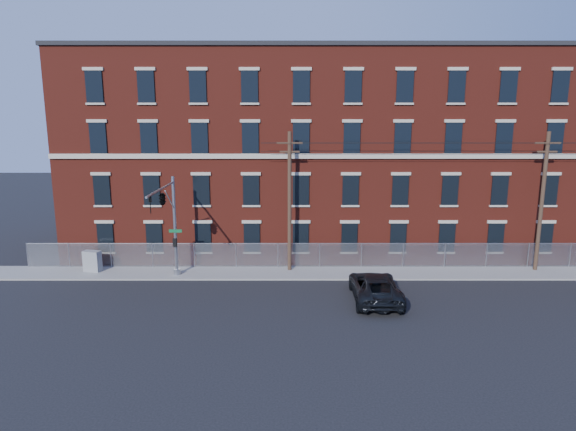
% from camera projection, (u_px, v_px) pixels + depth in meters
% --- Properties ---
extents(ground, '(140.00, 140.00, 0.00)m').
position_uv_depth(ground, '(258.00, 299.00, 30.69)').
color(ground, black).
rests_on(ground, ground).
extents(sidewalk, '(65.00, 3.00, 0.12)m').
position_uv_depth(sidewalk, '(428.00, 273.00, 35.59)').
color(sidewalk, gray).
rests_on(sidewalk, ground).
extents(mill_building, '(55.30, 14.32, 16.30)m').
position_uv_depth(mill_building, '(405.00, 151.00, 42.74)').
color(mill_building, maroon).
rests_on(mill_building, ground).
extents(chain_link_fence, '(59.06, 0.06, 1.85)m').
position_uv_depth(chain_link_fence, '(424.00, 255.00, 36.66)').
color(chain_link_fence, '#A5A8AD').
rests_on(chain_link_fence, ground).
extents(traffic_signal_mast, '(0.90, 6.75, 7.00)m').
position_uv_depth(traffic_signal_mast, '(166.00, 207.00, 31.76)').
color(traffic_signal_mast, '#9EA0A5').
rests_on(traffic_signal_mast, ground).
extents(utility_pole_near, '(1.80, 0.28, 10.00)m').
position_uv_depth(utility_pole_near, '(290.00, 199.00, 35.13)').
color(utility_pole_near, '#412D20').
rests_on(utility_pole_near, ground).
extents(utility_pole_mid, '(1.80, 0.28, 10.00)m').
position_uv_depth(utility_pole_mid, '(542.00, 199.00, 35.13)').
color(utility_pole_mid, '#412D20').
rests_on(utility_pole_mid, ground).
extents(overhead_wires, '(40.00, 0.62, 0.62)m').
position_uv_depth(overhead_wires, '(548.00, 146.00, 34.39)').
color(overhead_wires, black).
rests_on(overhead_wires, ground).
extents(pickup_truck, '(2.87, 6.06, 1.67)m').
position_uv_depth(pickup_truck, '(375.00, 287.00, 30.36)').
color(pickup_truck, black).
rests_on(pickup_truck, ground).
extents(utility_cabinet, '(1.32, 0.88, 1.51)m').
position_uv_depth(utility_cabinet, '(92.00, 261.00, 35.65)').
color(utility_cabinet, gray).
rests_on(utility_cabinet, sidewalk).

